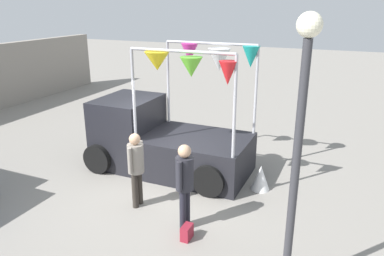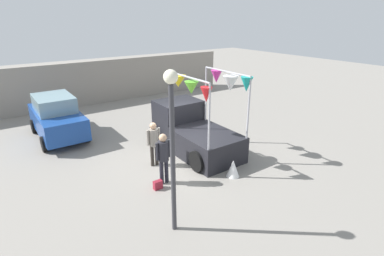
# 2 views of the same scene
# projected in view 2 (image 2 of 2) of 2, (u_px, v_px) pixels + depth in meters

# --- Properties ---
(ground_plane) EXTENTS (60.00, 60.00, 0.00)m
(ground_plane) POSITION_uv_depth(u_px,v_px,m) (181.00, 158.00, 11.47)
(ground_plane) COLOR gray
(vendor_truck) EXTENTS (2.49, 4.08, 3.25)m
(vendor_truck) POSITION_uv_depth(u_px,v_px,m) (192.00, 128.00, 12.07)
(vendor_truck) COLOR black
(vendor_truck) RESTS_ON ground
(parked_car) EXTENTS (1.88, 4.00, 1.88)m
(parked_car) POSITION_uv_depth(u_px,v_px,m) (57.00, 117.00, 13.18)
(parked_car) COLOR navy
(parked_car) RESTS_ON ground
(person_customer) EXTENTS (0.53, 0.34, 1.72)m
(person_customer) POSITION_uv_depth(u_px,v_px,m) (163.00, 154.00, 9.45)
(person_customer) COLOR black
(person_customer) RESTS_ON ground
(person_vendor) EXTENTS (0.53, 0.34, 1.65)m
(person_vendor) POSITION_uv_depth(u_px,v_px,m) (154.00, 140.00, 10.63)
(person_vendor) COLOR #2D2823
(person_vendor) RESTS_ON ground
(handbag) EXTENTS (0.28, 0.16, 0.28)m
(handbag) POSITION_uv_depth(u_px,v_px,m) (158.00, 185.00, 9.43)
(handbag) COLOR maroon
(handbag) RESTS_ON ground
(street_lamp) EXTENTS (0.32, 0.32, 4.09)m
(street_lamp) POSITION_uv_depth(u_px,v_px,m) (172.00, 133.00, 6.77)
(street_lamp) COLOR #333338
(street_lamp) RESTS_ON ground
(brick_boundary_wall) EXTENTS (18.00, 0.36, 2.60)m
(brick_boundary_wall) POSITION_uv_depth(u_px,v_px,m) (96.00, 82.00, 18.26)
(brick_boundary_wall) COLOR gray
(brick_boundary_wall) RESTS_ON ground
(folded_kite_bundle_white) EXTENTS (0.57, 0.57, 0.60)m
(folded_kite_bundle_white) POSITION_uv_depth(u_px,v_px,m) (233.00, 168.00, 10.11)
(folded_kite_bundle_white) COLOR white
(folded_kite_bundle_white) RESTS_ON ground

